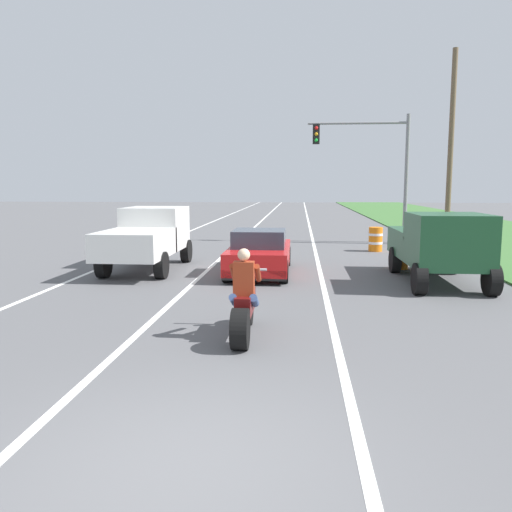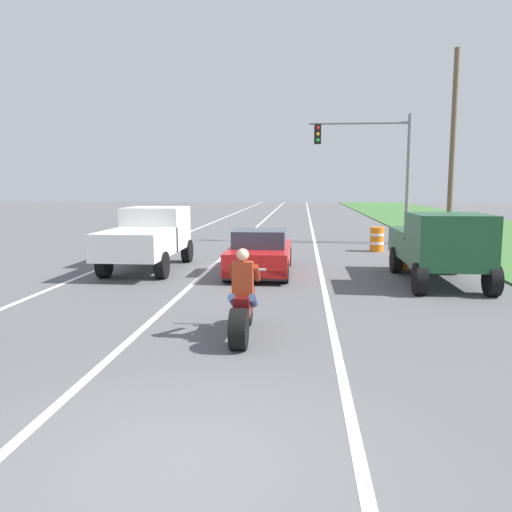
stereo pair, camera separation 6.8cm
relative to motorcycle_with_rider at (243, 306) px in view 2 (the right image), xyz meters
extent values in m
plane|color=#565659|center=(-0.18, -4.25, -0.59)|extent=(160.00, 160.00, 0.00)
cube|color=white|center=(-5.58, 15.75, -0.59)|extent=(0.14, 120.00, 0.01)
cube|color=white|center=(1.62, 15.75, -0.59)|extent=(0.14, 120.00, 0.01)
cube|color=white|center=(-1.98, 15.75, -0.59)|extent=(0.14, 120.00, 0.01)
cylinder|color=black|center=(0.00, -0.60, -0.25)|extent=(0.28, 0.69, 0.69)
cylinder|color=black|center=(0.00, 0.95, -0.28)|extent=(0.12, 0.63, 0.63)
cube|color=#590F0F|center=(0.00, 0.23, 0.02)|extent=(0.28, 1.10, 0.36)
cylinder|color=#B2B2B7|center=(0.00, 0.87, 0.09)|extent=(0.08, 0.36, 0.73)
cylinder|color=#A5A5AA|center=(0.00, 0.85, 0.52)|extent=(0.70, 0.05, 0.05)
cube|color=#993319|center=(0.00, 0.00, 0.50)|extent=(0.36, 0.24, 0.60)
sphere|color=beige|center=(0.00, 0.00, 0.92)|extent=(0.22, 0.22, 0.22)
cylinder|color=#384C7A|center=(-0.18, 0.03, 0.10)|extent=(0.14, 0.47, 0.32)
cylinder|color=#993319|center=(-0.22, 0.30, 0.55)|extent=(0.10, 0.51, 0.40)
cylinder|color=#384C7A|center=(0.18, 0.03, 0.10)|extent=(0.14, 0.47, 0.32)
cylinder|color=#993319|center=(0.22, 0.30, 0.55)|extent=(0.10, 0.51, 0.40)
cube|color=red|center=(-0.26, 6.99, -0.07)|extent=(1.80, 4.30, 0.64)
cube|color=#333D4C|center=(-0.26, 6.79, 0.51)|extent=(1.56, 1.70, 0.52)
cube|color=black|center=(-0.26, 4.94, -0.31)|extent=(1.76, 0.20, 0.28)
cylinder|color=black|center=(-1.06, 8.59, -0.27)|extent=(0.24, 0.64, 0.64)
cylinder|color=black|center=(0.54, 8.59, -0.27)|extent=(0.24, 0.64, 0.64)
cylinder|color=black|center=(-1.06, 5.39, -0.27)|extent=(0.24, 0.64, 0.64)
cylinder|color=black|center=(0.54, 5.39, -0.27)|extent=(0.24, 0.64, 0.64)
cube|color=silver|center=(-3.91, 8.30, 0.69)|extent=(1.90, 2.10, 1.40)
cube|color=#333D4C|center=(-3.91, 8.65, 1.07)|extent=(1.67, 0.29, 0.57)
cube|color=silver|center=(-3.91, 6.05, 0.39)|extent=(1.90, 2.70, 0.80)
cylinder|color=black|center=(-4.78, 9.10, -0.19)|extent=(0.28, 0.80, 0.80)
cylinder|color=black|center=(-3.04, 9.10, -0.19)|extent=(0.28, 0.80, 0.80)
cylinder|color=black|center=(-4.78, 5.75, -0.19)|extent=(0.28, 0.80, 0.80)
cylinder|color=black|center=(-3.04, 5.75, -0.19)|extent=(0.28, 0.80, 0.80)
cube|color=#1E4C2D|center=(4.82, 4.90, 0.69)|extent=(1.90, 2.10, 1.40)
cube|color=#333D4C|center=(4.82, 4.55, 1.07)|extent=(1.67, 0.29, 0.57)
cube|color=#1E4C2D|center=(4.82, 7.15, 0.39)|extent=(1.90, 2.70, 0.80)
cylinder|color=black|center=(5.69, 4.10, -0.19)|extent=(0.28, 0.80, 0.80)
cylinder|color=black|center=(3.95, 4.10, -0.19)|extent=(0.28, 0.80, 0.80)
cylinder|color=black|center=(5.69, 7.45, -0.19)|extent=(0.28, 0.80, 0.80)
cylinder|color=black|center=(3.95, 7.45, -0.19)|extent=(0.28, 0.80, 0.80)
cylinder|color=gray|center=(5.94, 16.27, 2.41)|extent=(0.18, 0.18, 6.00)
cylinder|color=gray|center=(3.62, 16.27, 5.01)|extent=(4.65, 0.12, 0.12)
cube|color=black|center=(1.69, 16.27, 4.51)|extent=(0.32, 0.24, 0.90)
sphere|color=red|center=(1.69, 16.13, 4.79)|extent=(0.16, 0.16, 0.16)
sphere|color=orange|center=(1.69, 16.13, 4.51)|extent=(0.16, 0.16, 0.16)
sphere|color=green|center=(1.69, 16.13, 4.23)|extent=(0.16, 0.16, 0.16)
cylinder|color=brown|center=(7.72, 15.58, 3.77)|extent=(0.24, 0.24, 8.72)
cylinder|color=orange|center=(4.23, 8.21, -0.09)|extent=(0.56, 0.56, 1.00)
cylinder|color=white|center=(4.23, 8.21, 0.11)|extent=(0.58, 0.58, 0.10)
cylinder|color=white|center=(4.23, 8.21, -0.24)|extent=(0.58, 0.58, 0.10)
cylinder|color=orange|center=(4.10, 12.78, -0.09)|extent=(0.56, 0.56, 1.00)
cylinder|color=white|center=(4.10, 12.78, 0.11)|extent=(0.58, 0.58, 0.10)
cylinder|color=white|center=(4.10, 12.78, -0.24)|extent=(0.58, 0.58, 0.10)
camera|label=1|loc=(0.96, -8.88, 2.11)|focal=36.37mm
camera|label=2|loc=(1.03, -8.87, 2.11)|focal=36.37mm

